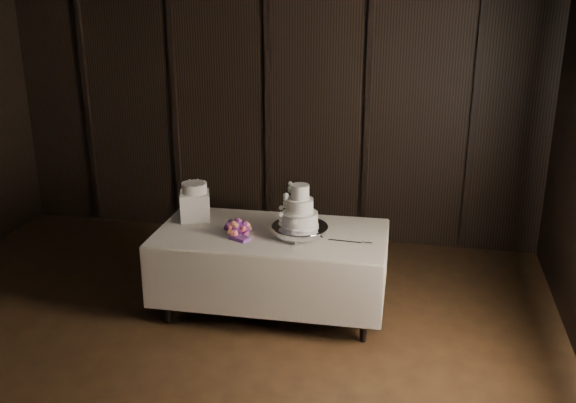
{
  "coord_description": "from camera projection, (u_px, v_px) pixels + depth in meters",
  "views": [
    {
      "loc": [
        1.7,
        -3.37,
        2.81
      ],
      "look_at": [
        0.62,
        1.65,
        1.05
      ],
      "focal_mm": 40.0,
      "sensor_mm": 36.0,
      "label": 1
    }
  ],
  "objects": [
    {
      "name": "small_cake",
      "position": [
        194.0,
        188.0,
        5.77
      ],
      "size": [
        0.27,
        0.27,
        0.09
      ],
      "primitive_type": "cylinder",
      "rotation": [
        0.0,
        0.0,
        -0.19
      ],
      "color": "white",
      "rests_on": "box_pedestal"
    },
    {
      "name": "room",
      "position": [
        131.0,
        210.0,
        3.88
      ],
      "size": [
        6.08,
        7.08,
        3.08
      ],
      "color": "black",
      "rests_on": "ground"
    },
    {
      "name": "bouquet",
      "position": [
        238.0,
        228.0,
        5.48
      ],
      "size": [
        0.41,
        0.46,
        0.18
      ],
      "primitive_type": null,
      "rotation": [
        0.0,
        0.0,
        -0.43
      ],
      "color": "#EF615D",
      "rests_on": "display_table"
    },
    {
      "name": "box_pedestal",
      "position": [
        195.0,
        206.0,
        5.83
      ],
      "size": [
        0.33,
        0.33,
        0.25
      ],
      "primitive_type": "cube",
      "rotation": [
        0.0,
        0.0,
        0.33
      ],
      "color": "white",
      "rests_on": "display_table"
    },
    {
      "name": "cake_knife",
      "position": [
        345.0,
        241.0,
        5.34
      ],
      "size": [
        0.37,
        0.05,
        0.01
      ],
      "primitive_type": "cube",
      "rotation": [
        0.0,
        0.0,
        -0.06
      ],
      "color": "silver",
      "rests_on": "display_table"
    },
    {
      "name": "wedding_cake",
      "position": [
        296.0,
        210.0,
        5.38
      ],
      "size": [
        0.35,
        0.31,
        0.37
      ],
      "rotation": [
        0.0,
        0.0,
        0.2
      ],
      "color": "white",
      "rests_on": "cake_stand"
    },
    {
      "name": "display_table",
      "position": [
        271.0,
        268.0,
        5.66
      ],
      "size": [
        2.02,
        1.09,
        0.76
      ],
      "rotation": [
        0.0,
        0.0,
        0.03
      ],
      "color": "silver",
      "rests_on": "ground"
    },
    {
      "name": "cake_stand",
      "position": [
        300.0,
        231.0,
        5.45
      ],
      "size": [
        0.5,
        0.5,
        0.09
      ],
      "primitive_type": "cylinder",
      "rotation": [
        0.0,
        0.0,
        -0.03
      ],
      "color": "silver",
      "rests_on": "display_table"
    }
  ]
}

